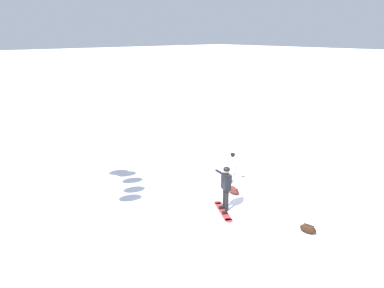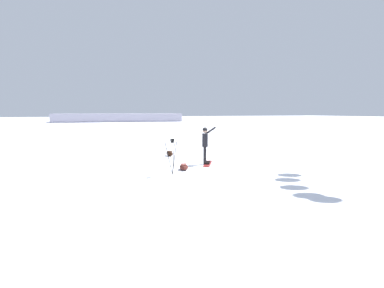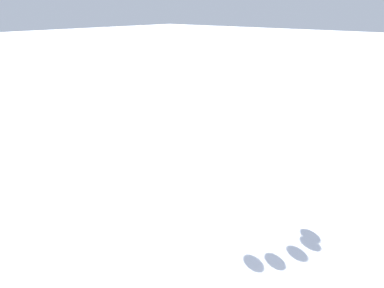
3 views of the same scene
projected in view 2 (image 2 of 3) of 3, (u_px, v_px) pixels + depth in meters
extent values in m
plane|color=white|center=(206.00, 165.00, 13.38)|extent=(300.00, 300.00, 0.00)
cylinder|color=black|center=(205.00, 155.00, 13.61)|extent=(0.14, 0.14, 0.87)
cylinder|color=black|center=(205.00, 156.00, 13.39)|extent=(0.14, 0.14, 0.87)
cube|color=black|center=(205.00, 140.00, 13.41)|extent=(0.39, 0.47, 0.62)
sphere|color=tan|center=(205.00, 130.00, 13.36)|extent=(0.24, 0.24, 0.24)
sphere|color=black|center=(205.00, 130.00, 13.36)|extent=(0.25, 0.25, 0.25)
cylinder|color=black|center=(210.00, 131.00, 13.54)|extent=(0.55, 0.29, 0.43)
cylinder|color=black|center=(205.00, 140.00, 13.21)|extent=(0.09, 0.09, 0.62)
cube|color=#B23333|center=(208.00, 164.00, 13.66)|extent=(1.00, 1.46, 0.02)
cylinder|color=#B23333|center=(209.00, 161.00, 14.40)|extent=(0.30, 0.30, 0.02)
cylinder|color=#B23333|center=(206.00, 167.00, 12.92)|extent=(0.30, 0.30, 0.02)
cube|color=black|center=(208.00, 162.00, 13.87)|extent=(0.24, 0.22, 0.08)
cube|color=black|center=(207.00, 163.00, 13.44)|extent=(0.24, 0.22, 0.08)
ellipsoid|color=#4C1E19|center=(184.00, 167.00, 12.26)|extent=(0.52, 0.76, 0.24)
cube|color=brown|center=(184.00, 165.00, 12.25)|extent=(0.31, 0.45, 0.08)
cylinder|color=#262628|center=(173.00, 159.00, 11.07)|extent=(0.03, 0.34, 1.30)
cylinder|color=#262628|center=(175.00, 158.00, 11.36)|extent=(0.28, 0.24, 1.30)
cylinder|color=#262628|center=(169.00, 159.00, 11.27)|extent=(0.28, 0.24, 1.30)
cube|color=black|center=(172.00, 142.00, 11.14)|extent=(0.10, 0.10, 0.06)
cube|color=black|center=(172.00, 140.00, 11.13)|extent=(0.12, 0.16, 0.10)
ellipsoid|color=black|center=(170.00, 153.00, 16.10)|extent=(0.40, 0.62, 0.29)
cube|color=#402618|center=(170.00, 152.00, 16.09)|extent=(0.24, 0.37, 0.08)
cube|color=#A3A0B3|center=(119.00, 118.00, 74.77)|extent=(32.38, 12.00, 2.13)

